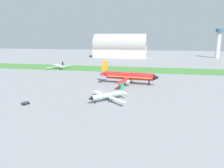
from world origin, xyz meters
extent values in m
plane|color=gray|center=(0.00, 0.00, 0.00)|extent=(600.00, 600.00, 0.00)
cube|color=#3D7533|center=(0.00, 67.56, 0.04)|extent=(360.00, 28.00, 0.08)
cylinder|color=red|center=(11.91, 17.63, 4.19)|extent=(24.42, 6.50, 3.69)
cone|color=black|center=(25.23, 16.05, 4.19)|extent=(3.76, 3.98, 3.62)
cone|color=red|center=(-2.08, 19.28, 4.65)|extent=(5.05, 3.85, 3.32)
cube|color=orange|center=(11.91, 17.63, 3.92)|extent=(23.09, 6.42, 0.52)
cube|color=red|center=(12.19, 25.70, 3.55)|extent=(4.22, 16.26, 0.37)
cube|color=red|center=(10.30, 9.71, 3.55)|extent=(4.22, 16.26, 0.37)
cylinder|color=#B7BABF|center=(11.85, 22.82, 2.23)|extent=(4.24, 2.49, 2.03)
cylinder|color=#B7BABF|center=(10.64, 12.59, 2.23)|extent=(4.24, 2.49, 2.03)
cube|color=orange|center=(-1.41, 19.20, 8.72)|extent=(3.05, 0.79, 5.37)
cube|color=red|center=(-1.14, 21.53, 4.56)|extent=(2.55, 4.90, 0.30)
cube|color=red|center=(-1.69, 16.87, 4.56)|extent=(2.55, 4.90, 0.30)
cylinder|color=black|center=(21.90, 16.44, 1.17)|extent=(0.66, 0.66, 2.35)
cylinder|color=black|center=(10.58, 20.70, 1.17)|extent=(0.66, 0.66, 2.35)
cylinder|color=black|center=(9.90, 14.94, 1.17)|extent=(0.66, 0.66, 2.35)
cylinder|color=white|center=(7.46, -14.03, 2.18)|extent=(10.13, 10.90, 1.82)
cone|color=black|center=(2.57, -19.41, 2.18)|extent=(2.54, 2.54, 1.78)
cone|color=white|center=(12.58, -8.38, 2.41)|extent=(2.92, 2.98, 1.63)
cube|color=#198C4C|center=(7.46, -14.03, 2.04)|extent=(9.67, 10.39, 0.25)
cube|color=white|center=(11.40, -17.12, 1.86)|extent=(8.25, 7.65, 0.18)
cube|color=white|center=(4.00, -10.40, 1.86)|extent=(8.25, 7.65, 0.18)
cylinder|color=#B7BABF|center=(9.72, -16.28, 1.86)|extent=(1.41, 1.47, 0.58)
cylinder|color=#B7BABF|center=(4.99, -11.99, 1.86)|extent=(1.41, 1.47, 0.58)
cube|color=#198C4C|center=(12.34, -8.65, 4.54)|extent=(1.26, 1.36, 2.91)
cube|color=white|center=(13.28, -9.50, 2.36)|extent=(2.62, 2.52, 0.15)
cube|color=white|center=(11.40, -7.79, 2.36)|extent=(2.62, 2.52, 0.15)
cylinder|color=black|center=(3.79, -18.06, 0.64)|extent=(0.33, 0.33, 1.27)
cylinder|color=black|center=(9.40, -14.56, 0.64)|extent=(0.33, 0.33, 1.27)
cylinder|color=black|center=(6.73, -12.15, 0.64)|extent=(0.33, 0.33, 1.27)
cylinder|color=silver|center=(-47.31, 60.04, 2.16)|extent=(11.31, 9.42, 1.80)
cone|color=black|center=(-52.98, 64.49, 2.16)|extent=(2.51, 2.50, 1.76)
cone|color=silver|center=(-41.37, 55.37, 2.39)|extent=(2.98, 2.83, 1.62)
cube|color=black|center=(-47.31, 60.04, 2.03)|extent=(10.77, 9.01, 0.25)
cube|color=silver|center=(-50.09, 55.92, 1.85)|extent=(7.11, 8.57, 0.18)
cube|color=silver|center=(-43.97, 63.71, 1.85)|extent=(7.11, 8.57, 0.18)
cylinder|color=#B7BABF|center=(-49.38, 57.64, 1.85)|extent=(1.49, 1.34, 0.58)
cylinder|color=#B7BABF|center=(-45.47, 62.62, 1.85)|extent=(1.49, 1.34, 0.58)
cube|color=black|center=(-41.65, 55.59, 4.50)|extent=(1.41, 1.17, 2.88)
cube|color=silver|center=(-42.43, 54.60, 2.34)|extent=(2.41, 2.65, 0.14)
cube|color=silver|center=(-40.87, 56.59, 2.34)|extent=(2.41, 2.65, 0.14)
cylinder|color=black|center=(-51.56, 63.38, 0.63)|extent=(0.32, 0.32, 1.26)
cylinder|color=black|center=(-47.71, 58.08, 0.63)|extent=(0.32, 0.32, 1.26)
cylinder|color=black|center=(-45.51, 60.89, 0.63)|extent=(0.32, 0.32, 1.26)
cube|color=#2D333D|center=(-20.42, -24.22, 0.62)|extent=(2.32, 2.80, 0.55)
cylinder|color=black|center=(-20.06, -25.29, 0.35)|extent=(0.51, 0.74, 0.70)
cylinder|color=black|center=(-21.44, -24.70, 0.35)|extent=(0.51, 0.74, 0.70)
cylinder|color=black|center=(-19.40, -23.75, 0.35)|extent=(0.51, 0.74, 0.70)
cylinder|color=black|center=(-20.78, -23.16, 0.35)|extent=(0.51, 0.74, 0.70)
cube|color=#BCB7B2|center=(-16.61, 158.54, 6.14)|extent=(60.22, 22.53, 12.28)
cylinder|color=gray|center=(-16.61, 158.54, 14.53)|extent=(59.02, 24.78, 24.78)
cylinder|color=silver|center=(91.74, 173.70, 14.13)|extent=(4.40, 4.40, 28.25)
cylinder|color=#38566B|center=(91.74, 173.70, 30.25)|extent=(8.00, 8.00, 4.00)
camera|label=1|loc=(25.18, -90.89, 23.93)|focal=34.80mm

